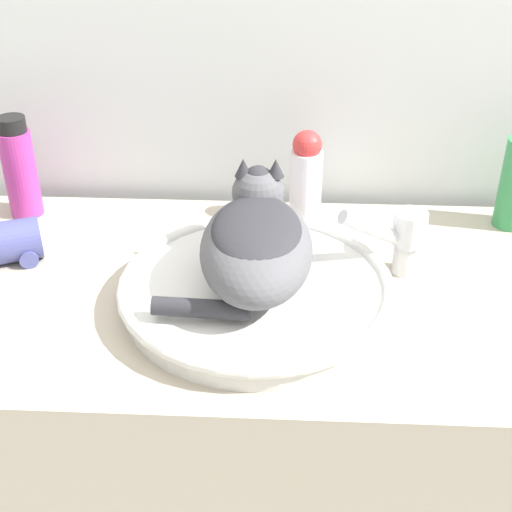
{
  "coord_description": "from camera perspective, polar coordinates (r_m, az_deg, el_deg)",
  "views": [
    {
      "loc": [
        0.02,
        -0.67,
        1.55
      ],
      "look_at": [
        -0.03,
        0.24,
        0.99
      ],
      "focal_mm": 50.0,
      "sensor_mm": 36.0,
      "label": 1
    }
  ],
  "objects": [
    {
      "name": "faucet",
      "position": [
        1.2,
        11.54,
        1.48
      ],
      "size": [
        0.15,
        0.09,
        0.14
      ],
      "rotation": [
        0.0,
        0.0,
        -2.74
      ],
      "color": "silver",
      "rests_on": "vanity_counter"
    },
    {
      "name": "wall_back",
      "position": [
        1.38,
        1.99,
        16.8
      ],
      "size": [
        8.0,
        0.05,
        2.4
      ],
      "color": "silver",
      "rests_on": "ground_plane"
    },
    {
      "name": "vanity_counter",
      "position": [
        1.47,
        1.14,
        -17.0
      ],
      "size": [
        1.21,
        0.61,
        0.89
      ],
      "color": "#B2A893",
      "rests_on": "ground_plane"
    },
    {
      "name": "lotion_bottle_white",
      "position": [
        1.33,
        4.02,
        6.33
      ],
      "size": [
        0.06,
        0.06,
        0.18
      ],
      "color": "silver",
      "rests_on": "vanity_counter"
    },
    {
      "name": "shampoo_bottle_tall",
      "position": [
        1.42,
        -18.38,
        6.65
      ],
      "size": [
        0.06,
        0.06,
        0.2
      ],
      "color": "#B2338C",
      "rests_on": "vanity_counter"
    },
    {
      "name": "cat",
      "position": [
        1.08,
        -0.01,
        1.33
      ],
      "size": [
        0.24,
        0.3,
        0.15
      ],
      "rotation": [
        0.0,
        0.0,
        1.6
      ],
      "color": "#56565B",
      "rests_on": "sink_basin"
    },
    {
      "name": "sink_basin",
      "position": [
        1.12,
        0.03,
        -2.76
      ],
      "size": [
        0.43,
        0.43,
        0.05
      ],
      "color": "silver",
      "rests_on": "vanity_counter"
    }
  ]
}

